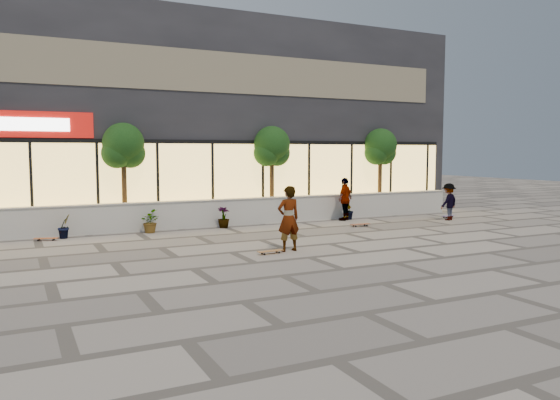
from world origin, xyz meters
name	(u,v)px	position (x,y,z in m)	size (l,w,h in m)	color
ground	(310,258)	(0.00, 0.00, 0.00)	(80.00, 80.00, 0.00)	gray
planter_wall	(221,212)	(0.00, 7.00, 0.52)	(22.00, 0.42, 1.04)	beige
retail_building	(180,122)	(0.00, 12.49, 4.25)	(24.00, 9.17, 8.50)	black
shrub_b	(64,226)	(-5.70, 6.45, 0.41)	(0.45, 0.36, 0.81)	black
shrub_c	(149,221)	(-2.90, 6.45, 0.41)	(0.73, 0.63, 0.81)	black
shrub_d	(224,217)	(-0.10, 6.45, 0.41)	(0.45, 0.45, 0.81)	black
shrub_e	(290,213)	(2.70, 6.45, 0.41)	(0.43, 0.29, 0.81)	black
shrub_f	(349,210)	(5.50, 6.45, 0.41)	(0.45, 0.36, 0.81)	black
tree_midwest	(123,148)	(-3.50, 7.70, 2.99)	(1.60, 1.50, 3.92)	#49301A
tree_mideast	(272,149)	(2.50, 7.70, 2.99)	(1.60, 1.50, 3.92)	#49301A
tree_east	(380,149)	(8.00, 7.70, 2.99)	(1.60, 1.50, 3.92)	#49301A
skater_center	(288,219)	(-0.09, 1.11, 0.95)	(0.69, 0.45, 1.89)	white
skater_right_near	(345,199)	(5.21, 6.30, 0.89)	(1.05, 0.44, 1.79)	silver
skater_right_far	(449,202)	(9.16, 4.49, 0.77)	(1.00, 0.57, 1.54)	maroon
skateboard_center	(271,251)	(-0.74, 0.94, 0.08)	(0.79, 0.27, 0.09)	#925C30
skateboard_left	(46,238)	(-6.28, 6.20, 0.07)	(0.76, 0.41, 0.09)	#BD5623
skateboard_right_near	(360,224)	(4.75, 4.51, 0.08)	(0.83, 0.22, 0.10)	brown
skateboard_right_far	(448,216)	(9.80, 5.17, 0.08)	(0.78, 0.36, 0.09)	#5F4A88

